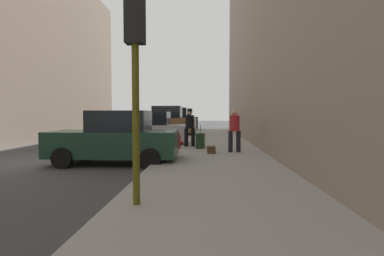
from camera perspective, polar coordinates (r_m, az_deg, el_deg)
name	(u,v)px	position (r m, az deg, el deg)	size (l,w,h in m)	color
ground_plane	(47,161)	(11.94, -25.90, -5.67)	(120.00, 120.00, 0.00)	#38383A
sidewalk	(215,160)	(10.49, 4.43, -6.11)	(4.00, 40.00, 0.15)	gray
parked_dark_green_sedan	(116,139)	(10.39, -14.31, -1.98)	(4.22, 2.10, 1.79)	#193828
parked_silver_sedan	(148,130)	(15.76, -8.42, -0.33)	(4.22, 2.10, 1.79)	#B7BABF
parked_bronze_suv	(165,122)	(22.41, -5.09, 1.07)	(4.67, 2.20, 2.25)	brown
parked_black_suv	(174,120)	(28.61, -3.40, 1.44)	(4.62, 2.09, 2.25)	black
parked_gray_coupe	(180,121)	(35.14, -2.26, 1.39)	(4.25, 2.16, 1.79)	slate
fire_hydrant	(178,141)	(13.18, -2.68, -2.44)	(0.42, 0.22, 0.70)	red
traffic_light	(135,50)	(5.24, -10.75, 14.47)	(0.32, 0.32, 3.60)	#514C0F
pedestrian_with_fedora	(190,125)	(14.00, -0.44, 0.49)	(0.52, 0.46, 1.78)	black
pedestrian_in_red_jacket	(234,128)	(12.07, 8.10, -0.05)	(0.51, 0.42, 1.71)	black
rolling_suitcase	(200,141)	(13.36, 1.62, -2.40)	(0.41, 0.59, 1.04)	black
duffel_bag	(211,150)	(11.71, 3.70, -4.12)	(0.32, 0.44, 0.28)	#472D19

